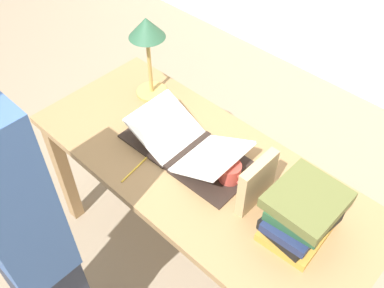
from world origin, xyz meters
name	(u,v)px	position (x,y,z in m)	size (l,w,h in m)	color
ground_plane	(198,258)	(0.00, 0.00, 0.00)	(12.00, 12.00, 0.00)	gray
reading_desk	(200,181)	(0.00, 0.00, 0.65)	(1.50, 0.64, 0.76)	#937047
open_book	(188,146)	(-0.08, 0.02, 0.79)	(0.57, 0.29, 0.13)	black
book_stack_tall	(303,213)	(0.46, 0.01, 0.86)	(0.22, 0.30, 0.20)	#BC8933
book_standing_upright	(257,183)	(0.27, 0.01, 0.86)	(0.04, 0.18, 0.21)	tan
reading_lamp	(147,38)	(-0.47, 0.17, 1.06)	(0.16, 0.16, 0.40)	tan
coffee_mug	(230,173)	(0.14, 0.02, 0.80)	(0.12, 0.09, 0.08)	#B74238
pencil	(134,169)	(-0.17, -0.20, 0.76)	(0.03, 0.15, 0.01)	gold
person_reader	(25,245)	(-0.16, -0.69, 0.79)	(0.36, 0.21, 1.61)	#2D3342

